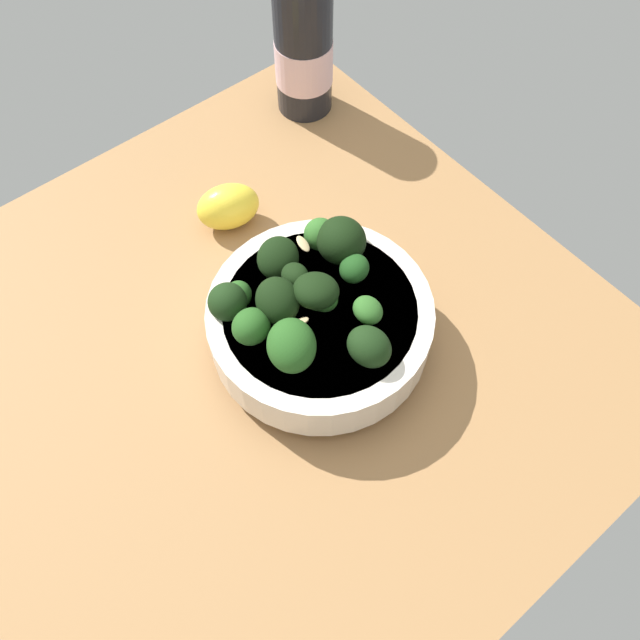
# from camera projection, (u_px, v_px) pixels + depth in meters

# --- Properties ---
(ground_plane) EXTENTS (0.62, 0.62, 0.05)m
(ground_plane) POSITION_uv_depth(u_px,v_px,m) (261.00, 359.00, 0.64)
(ground_plane) COLOR #996D42
(bowl_of_broccoli) EXTENTS (0.20, 0.20, 0.10)m
(bowl_of_broccoli) POSITION_uv_depth(u_px,v_px,m) (317.00, 316.00, 0.59)
(bowl_of_broccoli) COLOR silver
(bowl_of_broccoli) RESTS_ON ground_plane
(lemon_wedge) EXTENTS (0.08, 0.06, 0.05)m
(lemon_wedge) POSITION_uv_depth(u_px,v_px,m) (228.00, 207.00, 0.68)
(lemon_wedge) COLOR yellow
(lemon_wedge) RESTS_ON ground_plane
(bottle_tall) EXTENTS (0.07, 0.07, 0.17)m
(bottle_tall) POSITION_uv_depth(u_px,v_px,m) (304.00, 49.00, 0.73)
(bottle_tall) COLOR black
(bottle_tall) RESTS_ON ground_plane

